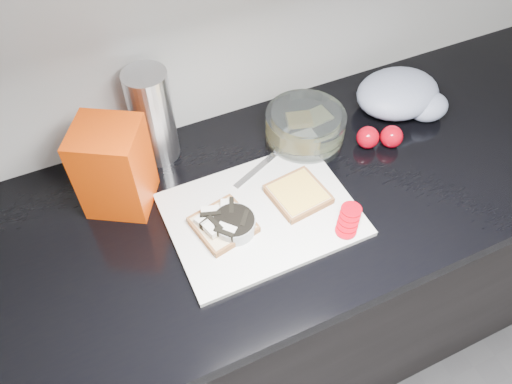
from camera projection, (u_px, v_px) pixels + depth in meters
base_cabinet at (288, 286)px, 1.51m from camera, size 3.50×0.60×0.86m
countertop at (298, 190)px, 1.17m from camera, size 3.50×0.64×0.04m
cutting_board at (262, 214)px, 1.09m from camera, size 0.40×0.30×0.01m
bread_left at (223, 223)px, 1.05m from camera, size 0.14×0.14×0.04m
bread_right at (298, 194)px, 1.11m from camera, size 0.13×0.13×0.02m
tomato_slices at (349, 220)px, 1.06m from camera, size 0.09×0.09×0.02m
knife at (272, 156)px, 1.19m from camera, size 0.19×0.10×0.01m
seed_tub at (234, 225)px, 1.05m from camera, size 0.09×0.09×0.05m
tub_lid at (250, 185)px, 1.15m from camera, size 0.10×0.10×0.01m
glass_bowl at (305, 127)px, 1.22m from camera, size 0.19×0.19×0.08m
bread_bag at (114, 168)px, 1.04m from camera, size 0.18×0.18×0.21m
steel_canister at (152, 116)px, 1.13m from camera, size 0.10×0.10×0.24m
grocery_bag at (402, 95)px, 1.29m from camera, size 0.23×0.20×0.10m
whole_tomatoes at (380, 137)px, 1.21m from camera, size 0.11×0.08×0.06m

